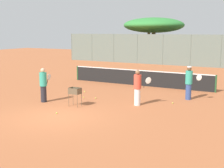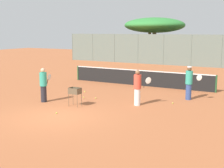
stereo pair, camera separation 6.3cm
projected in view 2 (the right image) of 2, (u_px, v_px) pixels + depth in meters
The scene contains 15 objects.
ground_plane at pixel (56, 117), 13.57m from camera, with size 80.00×80.00×0.00m, color #B26038.
tennis_net at pixel (139, 77), 21.12m from camera, with size 10.21×0.10×1.07m.
back_fence at pixel (191, 50), 32.28m from camera, with size 30.35×0.08×3.30m.
tree_0 at pixel (150, 29), 40.03m from camera, with size 3.73×3.73×4.36m.
tree_1 at pixel (155, 25), 37.50m from camera, with size 7.27×7.27×5.23m.
player_white_outfit at pixel (43, 85), 16.22m from camera, with size 0.37×0.93×1.79m.
player_red_cap at pixel (138, 87), 15.48m from camera, with size 0.79×0.64×1.78m.
player_yellow_shirt at pixel (189, 82), 16.75m from camera, with size 0.93×0.37×1.81m.
ball_cart at pixel (75, 92), 15.36m from camera, with size 0.56×0.41×0.92m.
tennis_ball_0 at pixel (57, 113), 14.02m from camera, with size 0.07×0.07×0.07m, color #D1E54C.
tennis_ball_1 at pixel (173, 103), 15.95m from camera, with size 0.07×0.07×0.07m, color #D1E54C.
tennis_ball_2 at pixel (84, 97), 17.29m from camera, with size 0.07×0.07×0.07m, color #D1E54C.
tennis_ball_3 at pixel (96, 98), 17.13m from camera, with size 0.07×0.07×0.07m, color #D1E54C.
tennis_ball_4 at pixel (85, 92), 18.94m from camera, with size 0.07×0.07×0.07m, color #D1E54C.
parked_car at pixel (177, 56), 37.35m from camera, with size 4.20×1.70×1.60m.
Camera 2 is at (8.50, -10.30, 3.71)m, focal length 50.00 mm.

